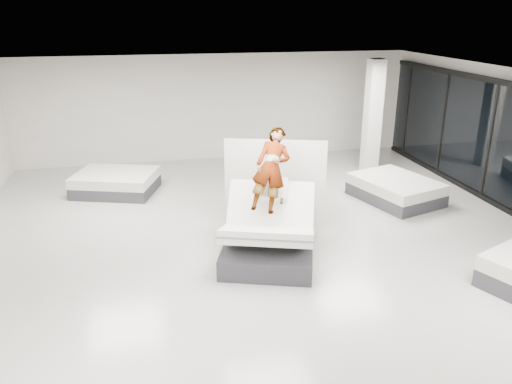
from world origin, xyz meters
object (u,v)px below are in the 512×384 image
column (372,118)px  divider_panel (275,185)px  person (271,184)px  flat_bed_left_far (116,183)px  flat_bed_right_far (395,190)px  hero_bed (269,236)px  remote (282,201)px

column → divider_panel: bearing=-139.5°
person → divider_panel: 1.15m
divider_panel → flat_bed_left_far: divider_panel is taller
divider_panel → column: column is taller
flat_bed_right_far → column: (0.28, 2.15, 1.33)m
hero_bed → flat_bed_right_far: bearing=30.8°
hero_bed → remote: 0.75m
column → flat_bed_left_far: bearing=-179.2°
flat_bed_right_far → column: column is taller
hero_bed → flat_bed_right_far: hero_bed is taller
hero_bed → remote: (0.20, -0.09, 0.71)m
divider_panel → column: size_ratio=0.66×
flat_bed_right_far → flat_bed_left_far: (-6.73, 2.06, -0.01)m
person → flat_bed_left_far: (-3.08, 3.98, -1.09)m
divider_panel → flat_bed_right_far: size_ratio=0.90×
hero_bed → flat_bed_left_far: bearing=124.8°
divider_panel → flat_bed_left_far: bearing=157.3°
hero_bed → flat_bed_left_far: size_ratio=1.12×
remote → flat_bed_left_far: remote is taller
hero_bed → remote: bearing=-24.2°
remote → divider_panel: size_ratio=0.07×
person → flat_bed_left_far: bearing=146.7°
hero_bed → flat_bed_right_far: 4.36m
person → divider_panel: size_ratio=0.80×
person → remote: person is taller
column → flat_bed_right_far: bearing=-97.4°
hero_bed → divider_panel: bearing=71.4°
hero_bed → person: 0.98m
flat_bed_right_far → divider_panel: bearing=-164.8°
person → divider_panel: (0.34, 1.02, -0.39)m
person → flat_bed_left_far: size_ratio=0.74×
remote → divider_panel: 1.46m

